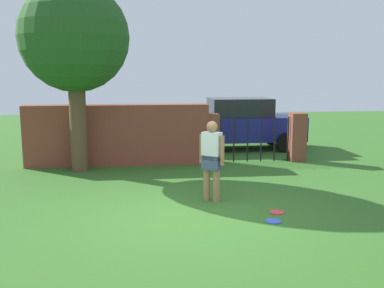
{
  "coord_description": "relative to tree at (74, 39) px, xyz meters",
  "views": [
    {
      "loc": [
        -0.76,
        -7.26,
        2.55
      ],
      "look_at": [
        0.28,
        1.95,
        1.0
      ],
      "focal_mm": 39.92,
      "sensor_mm": 36.0,
      "label": 1
    }
  ],
  "objects": [
    {
      "name": "person",
      "position": [
        3.02,
        -3.05,
        -2.49
      ],
      "size": [
        0.46,
        0.39,
        1.62
      ],
      "rotation": [
        0.0,
        0.0,
        2.52
      ],
      "color": "#9E704C",
      "rests_on": "ground"
    },
    {
      "name": "frisbee_red",
      "position": [
        4.11,
        -3.91,
        -3.38
      ],
      "size": [
        0.27,
        0.27,
        0.02
      ],
      "primitive_type": "cylinder",
      "color": "red",
      "rests_on": "ground"
    },
    {
      "name": "tree",
      "position": [
        0.0,
        0.0,
        0.0
      ],
      "size": [
        2.75,
        2.75,
        4.81
      ],
      "color": "brown",
      "rests_on": "ground"
    },
    {
      "name": "car",
      "position": [
        4.89,
        2.8,
        -2.52
      ],
      "size": [
        4.23,
        1.97,
        1.72
      ],
      "rotation": [
        0.0,
        0.0,
        0.02
      ],
      "color": "navy",
      "rests_on": "ground"
    },
    {
      "name": "ground_plane",
      "position": [
        2.46,
        -3.97,
        -3.38
      ],
      "size": [
        40.0,
        40.0,
        0.0
      ],
      "primitive_type": "plane",
      "color": "#336623"
    },
    {
      "name": "fence_gate",
      "position": [
        4.86,
        0.68,
        -2.69
      ],
      "size": [
        2.99,
        0.44,
        1.4
      ],
      "color": "brown",
      "rests_on": "ground"
    },
    {
      "name": "brick_wall",
      "position": [
        0.96,
        0.68,
        -2.54
      ],
      "size": [
        5.05,
        0.5,
        1.69
      ],
      "primitive_type": "cube",
      "color": "brown",
      "rests_on": "ground"
    },
    {
      "name": "frisbee_blue",
      "position": [
        3.9,
        -4.37,
        -3.38
      ],
      "size": [
        0.27,
        0.27,
        0.02
      ],
      "primitive_type": "cylinder",
      "color": "blue",
      "rests_on": "ground"
    }
  ]
}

